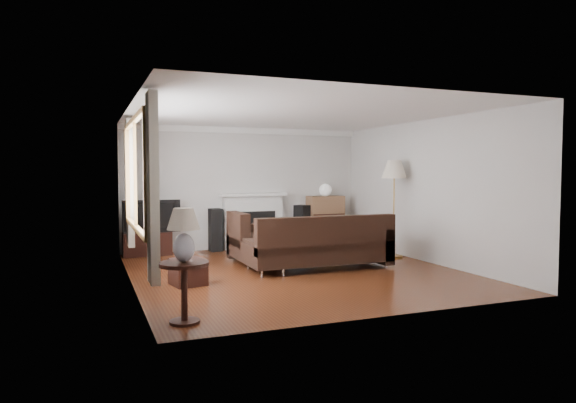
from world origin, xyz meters
name	(u,v)px	position (x,y,z in m)	size (l,w,h in m)	color
room	(295,193)	(0.00, 0.00, 1.25)	(5.10, 5.60, 2.54)	#552612
window	(135,174)	(-2.45, -0.20, 1.55)	(0.12, 2.74, 1.54)	brown
curtain_near	(153,188)	(-2.40, -1.72, 1.40)	(0.10, 0.35, 2.10)	beige
curtain_far	(130,183)	(-2.40, 1.32, 1.40)	(0.10, 0.35, 2.10)	beige
fireplace	(253,221)	(0.15, 2.64, 0.57)	(1.40, 0.26, 1.15)	white
tv_stand	(147,244)	(-2.01, 2.50, 0.22)	(0.89, 0.40, 0.45)	black
television	(151,216)	(-1.94, 2.50, 0.75)	(1.07, 0.14, 0.61)	black
speaker_left	(216,230)	(-0.67, 2.55, 0.43)	(0.24, 0.28, 0.85)	black
speaker_right	(302,226)	(1.21, 2.54, 0.44)	(0.24, 0.29, 0.88)	black
bookshelf	(325,220)	(1.76, 2.53, 0.53)	(0.78, 0.37, 1.07)	brown
globe_lamp	(325,190)	(1.76, 2.53, 1.20)	(0.26, 0.26, 0.26)	white
sectional_sofa	(318,243)	(0.44, 0.07, 0.42)	(2.57, 1.88, 0.83)	black
coffee_table	(294,244)	(0.60, 1.49, 0.22)	(1.12, 0.61, 0.44)	#A1804D
footstool	(188,272)	(-1.77, -0.36, 0.18)	(0.43, 0.43, 0.37)	black
floor_lamp	(394,209)	(2.22, 0.58, 0.90)	(0.46, 0.46, 1.80)	#A67C39
side_table	(184,293)	(-2.15, -2.19, 0.32)	(0.51, 0.51, 0.64)	black
table_lamp	(184,235)	(-2.15, -2.19, 0.92)	(0.34, 0.34, 0.56)	silver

